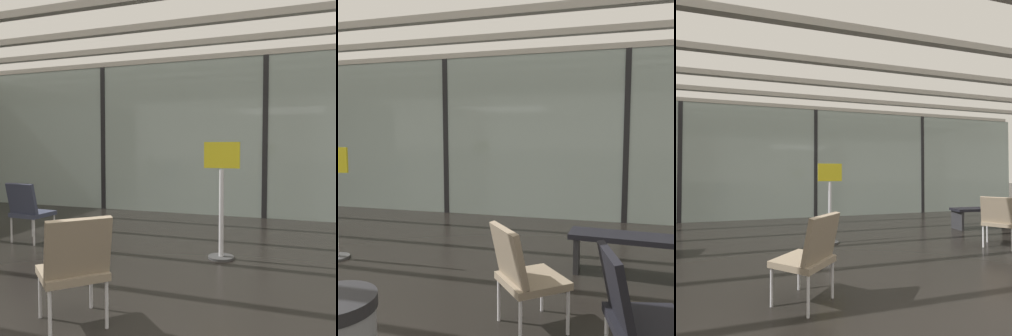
{
  "view_description": "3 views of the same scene",
  "coord_description": "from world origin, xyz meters",
  "views": [
    {
      "loc": [
        0.74,
        -2.45,
        1.38
      ],
      "look_at": [
        -1.82,
        4.71,
        0.96
      ],
      "focal_mm": 41.4,
      "sensor_mm": 36.0,
      "label": 1
    },
    {
      "loc": [
        3.04,
        -1.57,
        1.57
      ],
      "look_at": [
        0.61,
        7.65,
        0.73
      ],
      "focal_mm": 38.11,
      "sensor_mm": 36.0,
      "label": 2
    },
    {
      "loc": [
        -1.28,
        -2.57,
        1.25
      ],
      "look_at": [
        1.66,
        8.09,
        1.49
      ],
      "focal_mm": 28.77,
      "sensor_mm": 36.0,
      "label": 3
    }
  ],
  "objects": [
    {
      "name": "window_mullion_1",
      "position": [
        0.0,
        5.2,
        1.56
      ],
      "size": [
        0.1,
        0.12,
        3.12
      ],
      "primitive_type": "cube",
      "color": "black",
      "rests_on": "ground"
    },
    {
      "name": "lounge_chair_2",
      "position": [
        -3.02,
        2.09,
        0.49
      ],
      "size": [
        0.52,
        0.56,
        0.87
      ],
      "rotation": [
        0.0,
        0.0,
        3.06
      ],
      "color": "#33384C",
      "rests_on": "ground"
    },
    {
      "name": "info_sign",
      "position": [
        -0.23,
        2.21,
        0.68
      ],
      "size": [
        0.44,
        0.32,
        1.44
      ],
      "color": "#333333",
      "rests_on": "ground"
    },
    {
      "name": "parked_airplane",
      "position": [
        0.24,
        11.24,
        2.27
      ],
      "size": [
        14.0,
        4.53,
        4.53
      ],
      "color": "silver",
      "rests_on": "ground"
    },
    {
      "name": "window_mullion_0",
      "position": [
        -3.5,
        5.2,
        1.56
      ],
      "size": [
        0.1,
        0.12,
        3.12
      ],
      "primitive_type": "cube",
      "color": "black",
      "rests_on": "ground"
    },
    {
      "name": "glass_curtain_wall",
      "position": [
        0.0,
        5.2,
        1.56
      ],
      "size": [
        14.0,
        0.08,
        3.12
      ],
      "primitive_type": "cube",
      "color": "#A3B7B2",
      "rests_on": "ground"
    },
    {
      "name": "lounge_chair_3",
      "position": [
        -0.9,
        0.03,
        0.49
      ],
      "size": [
        0.71,
        0.71,
        0.87
      ],
      "rotation": [
        0.0,
        0.0,
        3.96
      ],
      "color": "#7F705B",
      "rests_on": "ground"
    }
  ]
}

